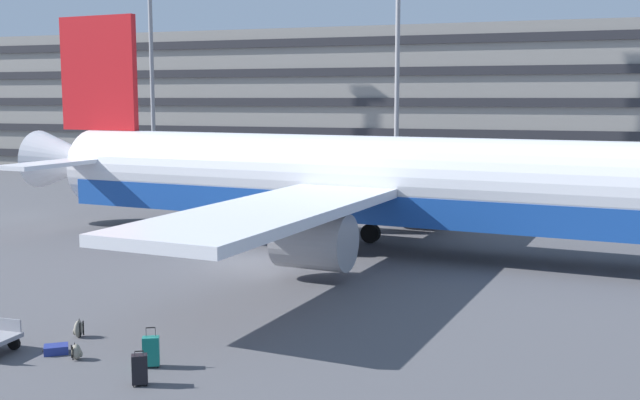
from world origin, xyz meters
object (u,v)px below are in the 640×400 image
(suitcase_scuffed, at_px, (151,351))
(backpack_black, at_px, (77,352))
(airliner, at_px, (377,184))
(backpack_red, at_px, (78,329))
(suitcase_silver, at_px, (56,349))
(suitcase_purple, at_px, (140,369))

(suitcase_scuffed, xyz_separation_m, backpack_black, (-2.12, -0.12, -0.22))
(suitcase_scuffed, bearing_deg, airliner, 84.58)
(backpack_red, bearing_deg, suitcase_scuffed, -24.51)
(airliner, xyz_separation_m, suitcase_scuffed, (-1.55, -16.31, -2.54))
(suitcase_silver, height_order, suitcase_scuffed, suitcase_scuffed)
(suitcase_scuffed, bearing_deg, backpack_black, -176.69)
(airliner, bearing_deg, backpack_black, -102.59)
(suitcase_silver, bearing_deg, backpack_red, 102.41)
(backpack_black, bearing_deg, suitcase_silver, 164.51)
(backpack_red, height_order, backpack_black, backpack_red)
(suitcase_silver, xyz_separation_m, suitcase_purple, (3.34, -1.28, 0.28))
(suitcase_silver, distance_m, suitcase_scuffed, 2.95)
(airliner, relative_size, suitcase_purple, 44.82)
(suitcase_scuffed, bearing_deg, suitcase_silver, 178.00)
(suitcase_purple, relative_size, backpack_red, 1.61)
(backpack_black, bearing_deg, suitcase_scuffed, 3.31)
(suitcase_silver, relative_size, backpack_black, 1.66)
(suitcase_silver, distance_m, backpack_black, 0.85)
(airliner, bearing_deg, suitcase_purple, -93.75)
(suitcase_silver, xyz_separation_m, backpack_red, (-0.30, 1.37, 0.12))
(suitcase_silver, height_order, backpack_red, backpack_red)
(suitcase_scuffed, distance_m, backpack_black, 2.14)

